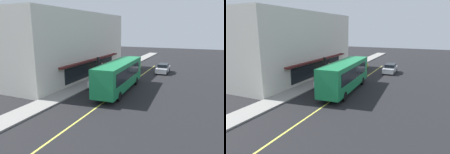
# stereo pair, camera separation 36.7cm
# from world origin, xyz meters

# --- Properties ---
(ground) EXTENTS (120.00, 120.00, 0.00)m
(ground) POSITION_xyz_m (0.00, 0.00, 0.00)
(ground) COLOR black
(sidewalk) EXTENTS (80.00, 2.44, 0.15)m
(sidewalk) POSITION_xyz_m (0.00, 5.16, 0.07)
(sidewalk) COLOR gray
(sidewalk) RESTS_ON ground
(lane_centre_stripe) EXTENTS (36.00, 0.16, 0.01)m
(lane_centre_stripe) POSITION_xyz_m (0.00, 0.00, 0.00)
(lane_centre_stripe) COLOR #D8D14C
(lane_centre_stripe) RESTS_ON ground
(storefront_building) EXTENTS (23.39, 11.88, 9.65)m
(storefront_building) POSITION_xyz_m (3.92, 12.01, 4.82)
(storefront_building) COLOR silver
(storefront_building) RESTS_ON ground
(bus) EXTENTS (11.24, 3.08, 3.50)m
(bus) POSITION_xyz_m (-0.92, 0.07, 1.99)
(bus) COLOR #197F47
(bus) RESTS_ON ground
(traffic_light) EXTENTS (0.30, 0.52, 3.20)m
(traffic_light) POSITION_xyz_m (2.66, 4.75, 2.53)
(traffic_light) COLOR #2D2D33
(traffic_light) RESTS_ON sidewalk
(car_silver) EXTENTS (4.32, 1.89, 1.52)m
(car_silver) POSITION_xyz_m (11.75, -2.76, 0.74)
(car_silver) COLOR #B7BABF
(car_silver) RESTS_ON ground
(car_yellow) EXTENTS (4.33, 1.91, 1.52)m
(car_yellow) POSITION_xyz_m (12.00, 2.69, 0.74)
(car_yellow) COLOR yellow
(car_yellow) RESTS_ON ground
(car_white) EXTENTS (4.34, 1.94, 1.52)m
(car_white) POSITION_xyz_m (-0.01, 2.89, 0.74)
(car_white) COLOR white
(car_white) RESTS_ON ground
(pedestrian_mid_block) EXTENTS (0.34, 0.34, 1.87)m
(pedestrian_mid_block) POSITION_xyz_m (5.82, 5.74, 1.28)
(pedestrian_mid_block) COLOR black
(pedestrian_mid_block) RESTS_ON sidewalk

